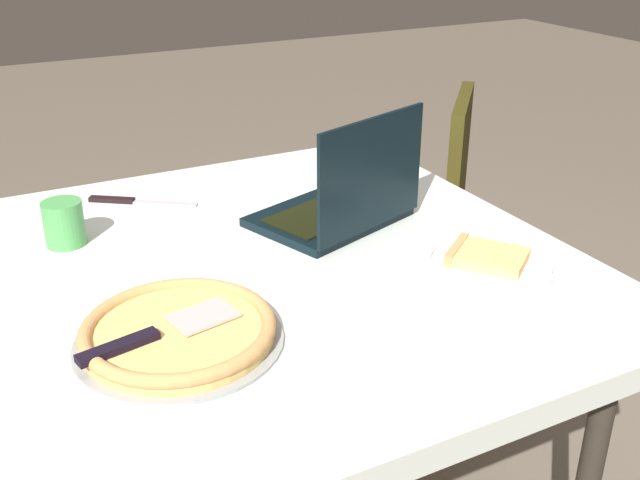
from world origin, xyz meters
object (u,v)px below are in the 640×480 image
at_px(dining_table, 269,288).
at_px(table_knife, 132,201).
at_px(laptop, 343,202).
at_px(drink_cup, 64,223).
at_px(chair_near, 414,208).
at_px(pizza_tray, 178,332).
at_px(pizza_plate, 488,262).

distance_m(dining_table, table_knife, 0.43).
relative_size(laptop, table_knife, 1.68).
height_order(dining_table, drink_cup, drink_cup).
bearing_deg(chair_near, dining_table, 128.65).
relative_size(dining_table, pizza_tray, 3.52).
bearing_deg(table_knife, drink_cup, 132.72).
bearing_deg(pizza_tray, laptop, -57.83).
height_order(dining_table, table_knife, table_knife).
bearing_deg(pizza_tray, drink_cup, 11.28).
distance_m(dining_table, chair_near, 0.97).
height_order(table_knife, chair_near, chair_near).
relative_size(laptop, pizza_plate, 1.52).
bearing_deg(drink_cup, dining_table, -127.63).
relative_size(dining_table, laptop, 3.15).
distance_m(pizza_tray, chair_near, 1.28).
xyz_separation_m(dining_table, table_knife, (0.40, 0.15, 0.06)).
height_order(laptop, pizza_plate, laptop).
bearing_deg(pizza_tray, chair_near, -51.04).
xyz_separation_m(pizza_plate, chair_near, (0.80, -0.40, -0.27)).
height_order(pizza_plate, chair_near, chair_near).
xyz_separation_m(pizza_plate, table_knife, (0.61, 0.50, -0.01)).
distance_m(dining_table, laptop, 0.24).
relative_size(pizza_plate, pizza_tray, 0.74).
height_order(laptop, table_knife, laptop).
relative_size(laptop, chair_near, 0.41).
relative_size(pizza_tray, drink_cup, 3.61).
xyz_separation_m(dining_table, chair_near, (0.59, -0.74, -0.20)).
bearing_deg(laptop, drink_cup, 72.17).
bearing_deg(chair_near, table_knife, 102.06).
xyz_separation_m(table_knife, drink_cup, (-0.15, 0.17, 0.04)).
bearing_deg(pizza_plate, dining_table, 58.31).
bearing_deg(drink_cup, chair_near, -71.99).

